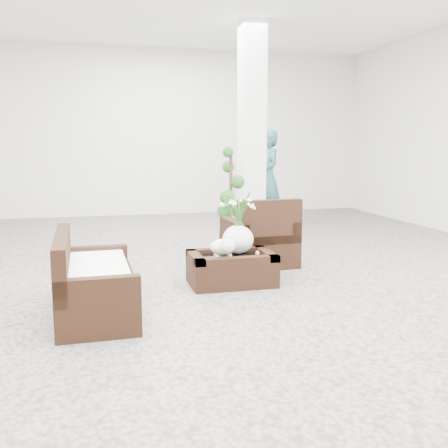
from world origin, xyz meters
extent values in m
plane|color=gray|center=(0.00, 0.00, 0.00)|extent=(11.00, 11.00, 0.00)
cube|color=white|center=(1.20, 2.80, 1.75)|extent=(0.40, 0.40, 3.50)
cube|color=black|center=(0.02, -0.37, 0.16)|extent=(0.90, 0.60, 0.31)
ellipsoid|color=white|center=(-0.10, -0.47, 0.42)|extent=(0.28, 0.23, 0.21)
cylinder|color=white|center=(0.32, -0.35, 0.33)|extent=(0.04, 0.04, 0.03)
cube|color=black|center=(0.59, 0.44, 0.43)|extent=(0.85, 0.82, 0.85)
cube|color=black|center=(-1.40, -1.03, 0.37)|extent=(0.69, 1.39, 0.73)
imported|color=#346574|center=(1.79, 3.65, 0.89)|extent=(0.45, 0.67, 1.78)
camera|label=1|loc=(-1.36, -5.57, 1.50)|focal=40.99mm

